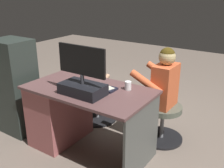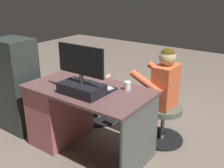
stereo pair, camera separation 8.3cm
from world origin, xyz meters
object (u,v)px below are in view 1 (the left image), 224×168
office_chair_teddy (97,101)px  visitor_chair (162,119)px  keyboard (97,86)px  tv_remote (66,84)px  teddy_bear (97,77)px  monitor (82,82)px  person (158,87)px  desk (66,110)px  cup (128,86)px  computer_mouse (72,81)px

office_chair_teddy → visitor_chair: 0.92m
keyboard → tv_remote: 0.33m
visitor_chair → teddy_bear: bearing=-0.0°
teddy_bear → monitor: bearing=118.2°
tv_remote → person: size_ratio=0.14×
keyboard → office_chair_teddy: bearing=-52.4°
desk → person: 1.05m
monitor → person: (-0.42, -0.78, -0.21)m
desk → keyboard: bearing=-169.5°
cup → tv_remote: bearing=22.8°
person → office_chair_teddy: bearing=0.8°
keyboard → computer_mouse: computer_mouse is taller
monitor → person: 0.91m
keyboard → computer_mouse: bearing=5.4°
office_chair_teddy → teddy_bear: size_ratio=1.41×
desk → tv_remote: (-0.08, 0.06, 0.34)m
monitor → office_chair_teddy: (0.42, -0.77, -0.60)m
tv_remote → teddy_bear: size_ratio=0.40×
keyboard → teddy_bear: teddy_bear is taller
computer_mouse → cup: size_ratio=1.12×
desk → computer_mouse: bearing=-149.5°
visitor_chair → monitor: bearing=57.2°
desk → teddy_bear: teddy_bear is taller
office_chair_teddy → visitor_chair: bearing=-179.2°
visitor_chair → person: 0.39m
keyboard → tv_remote: keyboard is taller
monitor → person: size_ratio=0.48×
computer_mouse → tv_remote: 0.10m
computer_mouse → visitor_chair: size_ratio=0.20×
cup → person: 0.48m
teddy_bear → person: 0.84m
teddy_bear → visitor_chair: size_ratio=0.76×
computer_mouse → visitor_chair: 1.11m
tv_remote → office_chair_teddy: size_ratio=0.29×
tv_remote → office_chair_teddy: 0.84m
monitor → cup: monitor is taller
person → teddy_bear: bearing=-0.1°
desk → tv_remote: 0.36m
desk → office_chair_teddy: (0.04, -0.62, -0.14)m
keyboard → cup: (-0.29, -0.12, 0.03)m
computer_mouse → office_chair_teddy: (0.11, -0.58, -0.49)m
monitor → office_chair_teddy: monitor is taller
keyboard → person: 0.71m
cup → visitor_chair: cup is taller
desk → computer_mouse: computer_mouse is taller
tv_remote → computer_mouse: bearing=-81.6°
desk → teddy_bear: (0.04, -0.63, 0.20)m
office_chair_teddy → person: 0.93m
desk → computer_mouse: size_ratio=13.38×
desk → computer_mouse: (-0.07, -0.04, 0.35)m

